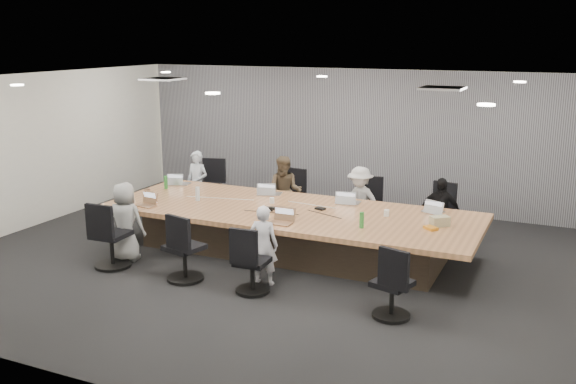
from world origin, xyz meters
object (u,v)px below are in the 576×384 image
at_px(laptop_4, 146,206).
at_px(canvas_bag, 440,221).
at_px(conference_table, 291,230).
at_px(person_1, 285,192).
at_px(bottle_green_right, 362,220).
at_px(snack_packet, 431,228).
at_px(chair_7, 392,289).
at_px(chair_5, 185,253).
at_px(chair_2, 366,211).
at_px(bottle_clear, 198,194).
at_px(chair_0, 207,189).
at_px(person_4, 125,222).
at_px(laptop_3, 433,211).
at_px(mug_brown, 147,192).
at_px(chair_3, 443,219).
at_px(stapler, 268,209).
at_px(person_6, 264,245).
at_px(chair_1, 293,202).
at_px(bottle_green_left, 166,182).
at_px(laptop_2, 350,202).
at_px(laptop_0, 181,184).
at_px(laptop_6, 280,223).
at_px(chair_4, 111,240).
at_px(person_2, 360,202).
at_px(laptop_1, 272,194).
at_px(person_0, 197,183).
at_px(person_3, 440,212).

bearing_deg(laptop_4, canvas_bag, 20.64).
distance_m(conference_table, person_1, 1.55).
bearing_deg(conference_table, laptop_4, -160.19).
xyz_separation_m(bottle_green_right, snack_packet, (0.93, 0.34, -0.10)).
bearing_deg(chair_7, chair_5, -163.37).
distance_m(chair_2, bottle_clear, 3.04).
height_order(chair_0, person_4, person_4).
xyz_separation_m(chair_7, canvas_bag, (0.21, 1.78, 0.43)).
relative_size(laptop_3, laptop_4, 1.04).
xyz_separation_m(chair_0, mug_brown, (-0.04, -1.89, 0.36)).
bearing_deg(chair_3, stapler, 49.08).
distance_m(laptop_4, person_6, 2.48).
xyz_separation_m(chair_1, mug_brown, (-1.93, -1.89, 0.41)).
bearing_deg(bottle_green_left, canvas_bag, -3.29).
xyz_separation_m(laptop_2, mug_brown, (-3.37, -0.99, 0.05)).
distance_m(laptop_0, stapler, 2.54).
xyz_separation_m(chair_2, laptop_4, (-2.94, -2.50, 0.38)).
height_order(conference_table, person_6, person_6).
xyz_separation_m(laptop_3, laptop_6, (-1.92, -1.60, 0.00)).
xyz_separation_m(conference_table, chair_4, (-2.22, -1.70, 0.03)).
relative_size(chair_7, person_1, 0.57).
bearing_deg(chair_3, conference_table, 49.04).
relative_size(laptop_6, bottle_clear, 1.43).
relative_size(chair_4, person_2, 0.69).
distance_m(chair_7, laptop_3, 2.53).
bearing_deg(snack_packet, conference_table, 175.98).
relative_size(chair_3, person_2, 0.63).
xyz_separation_m(laptop_0, mug_brown, (-0.04, -0.99, 0.05)).
distance_m(chair_4, bottle_green_right, 3.79).
distance_m(laptop_1, laptop_4, 2.19).
height_order(chair_3, laptop_6, chair_3).
bearing_deg(laptop_3, chair_7, 104.33).
bearing_deg(conference_table, chair_4, -142.56).
height_order(person_0, laptop_1, person_0).
xyz_separation_m(laptop_0, bottle_clear, (0.95, -0.93, 0.11)).
relative_size(chair_1, laptop_1, 2.35).
bearing_deg(chair_7, laptop_4, -175.00).
xyz_separation_m(laptop_2, snack_packet, (1.56, -0.96, 0.01)).
relative_size(person_6, laptop_6, 3.43).
distance_m(chair_5, laptop_3, 3.93).
xyz_separation_m(chair_5, chair_7, (3.06, 0.00, -0.04)).
distance_m(chair_1, laptop_4, 2.94).
bearing_deg(person_6, person_1, -77.56).
distance_m(person_0, laptop_4, 2.19).
height_order(laptop_2, laptop_4, same).
bearing_deg(laptop_6, bottle_green_left, 157.32).
bearing_deg(snack_packet, person_0, 162.85).
distance_m(laptop_1, person_4, 2.62).
relative_size(person_1, laptop_6, 3.91).
xyz_separation_m(conference_table, person_3, (2.11, 1.35, 0.19)).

